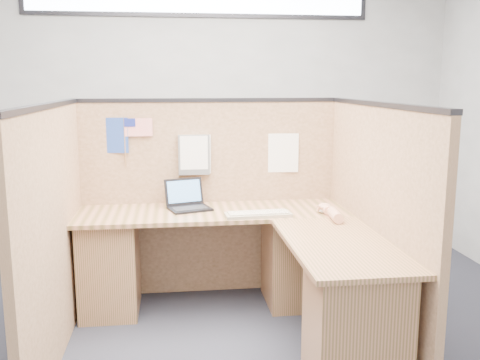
{
  "coord_description": "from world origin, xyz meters",
  "views": [
    {
      "loc": [
        -0.28,
        -3.09,
        1.65
      ],
      "look_at": [
        0.18,
        0.5,
        0.99
      ],
      "focal_mm": 40.0,
      "sensor_mm": 36.0,
      "label": 1
    }
  ],
  "objects": [
    {
      "name": "floor",
      "position": [
        0.0,
        0.0,
        0.0
      ],
      "size": [
        5.0,
        5.0,
        0.0
      ],
      "primitive_type": "plane",
      "color": "black",
      "rests_on": "ground"
    },
    {
      "name": "wall_back",
      "position": [
        0.0,
        2.25,
        1.4
      ],
      "size": [
        5.0,
        0.0,
        5.0
      ],
      "primitive_type": "plane",
      "rotation": [
        1.57,
        0.0,
        0.0
      ],
      "color": "#929597",
      "rests_on": "floor"
    },
    {
      "name": "wall_front",
      "position": [
        0.0,
        -2.25,
        1.4
      ],
      "size": [
        5.0,
        0.0,
        5.0
      ],
      "primitive_type": "plane",
      "rotation": [
        -1.57,
        0.0,
        0.0
      ],
      "color": "#929597",
      "rests_on": "floor"
    },
    {
      "name": "cubicle_partitions",
      "position": [
        0.0,
        0.43,
        0.77
      ],
      "size": [
        2.06,
        1.83,
        1.53
      ],
      "color": "brown",
      "rests_on": "floor"
    },
    {
      "name": "l_desk",
      "position": [
        0.18,
        0.29,
        0.39
      ],
      "size": [
        1.95,
        1.75,
        0.73
      ],
      "color": "brown",
      "rests_on": "floor"
    },
    {
      "name": "laptop",
      "position": [
        -0.16,
        0.78,
        0.78
      ],
      "size": [
        0.34,
        0.36,
        0.21
      ],
      "rotation": [
        0.0,
        0.0,
        0.3
      ],
      "color": "black",
      "rests_on": "l_desk"
    },
    {
      "name": "keyboard",
      "position": [
        0.3,
        0.48,
        0.74
      ],
      "size": [
        0.47,
        0.18,
        0.03
      ],
      "rotation": [
        0.0,
        0.0,
        0.06
      ],
      "color": "gray",
      "rests_on": "l_desk"
    },
    {
      "name": "mouse",
      "position": [
        0.79,
        0.51,
        0.75
      ],
      "size": [
        0.12,
        0.08,
        0.04
      ],
      "primitive_type": "ellipsoid",
      "rotation": [
        0.0,
        0.0,
        -0.21
      ],
      "color": "silver",
      "rests_on": "l_desk"
    },
    {
      "name": "hand_forearm",
      "position": [
        0.8,
        0.38,
        0.77
      ],
      "size": [
        0.11,
        0.38,
        0.08
      ],
      "color": "tan",
      "rests_on": "l_desk"
    },
    {
      "name": "blue_poster",
      "position": [
        -0.71,
        0.97,
        1.26
      ],
      "size": [
        0.2,
        0.03,
        0.26
      ],
      "primitive_type": "cube",
      "rotation": [
        0.0,
        0.0,
        -0.13
      ],
      "color": "#213F98",
      "rests_on": "cubicle_partitions"
    },
    {
      "name": "american_flag",
      "position": [
        -0.55,
        0.96,
        1.3
      ],
      "size": [
        0.21,
        0.01,
        0.36
      ],
      "color": "olive",
      "rests_on": "cubicle_partitions"
    },
    {
      "name": "file_holder",
      "position": [
        -0.12,
        0.94,
        1.11
      ],
      "size": [
        0.24,
        0.05,
        0.3
      ],
      "color": "slate",
      "rests_on": "cubicle_partitions"
    },
    {
      "name": "paper_left",
      "position": [
        -0.11,
        0.97,
        1.11
      ],
      "size": [
        0.24,
        0.01,
        0.3
      ],
      "primitive_type": "cube",
      "rotation": [
        0.0,
        0.0,
        -0.03
      ],
      "color": "white",
      "rests_on": "cubicle_partitions"
    },
    {
      "name": "paper_right",
      "position": [
        0.57,
        0.97,
        1.1
      ],
      "size": [
        0.24,
        0.02,
        0.3
      ],
      "primitive_type": "cube",
      "rotation": [
        0.0,
        0.0,
        -0.07
      ],
      "color": "white",
      "rests_on": "cubicle_partitions"
    }
  ]
}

